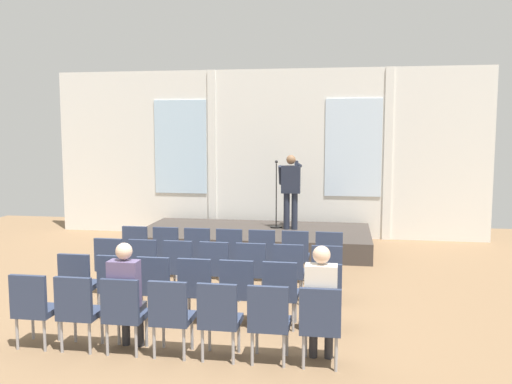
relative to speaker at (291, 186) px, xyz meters
The scene contains 35 objects.
ground_plane 5.38m from the speaker, 98.76° to the right, with size 16.99×16.99×0.00m, color #846647.
rear_partition 1.73m from the speaker, 118.86° to the left, with size 10.91×0.14×4.17m.
stage_platform 1.45m from the speaker, 166.61° to the right, with size 5.14×2.58×0.43m, color #3F3833.
speaker is the anchor object (origin of this frame).
mic_stand 0.74m from the speaker, 156.99° to the left, with size 0.28×0.28×1.55m.
chair_r0_c0 3.92m from the speaker, 131.55° to the right, with size 0.46×0.44×0.94m.
chair_r0_c1 3.57m from the speaker, 124.33° to the right, with size 0.46×0.44×0.94m.
chair_r0_c2 3.29m from the speaker, 115.63° to the right, with size 0.46×0.44×0.94m.
chair_r0_c3 3.09m from the speaker, 105.47° to the right, with size 0.46×0.44×0.94m.
chair_r0_c4 3.00m from the speaker, 94.21° to the right, with size 0.46×0.44×0.94m.
chair_r0_c5 3.01m from the speaker, 82.61° to the right, with size 0.46×0.44×0.94m.
chair_r0_c6 3.14m from the speaker, 71.59° to the right, with size 0.46×0.44×0.94m.
chair_r1_c0 4.81m from the speaker, 122.40° to the right, with size 0.46×0.44×0.94m.
chair_r1_c1 4.53m from the speaker, 116.07° to the right, with size 0.46×0.44×0.94m.
chair_r1_c2 4.31m from the speaker, 108.97° to the right, with size 0.46×0.44×0.94m.
chair_r1_c3 4.16m from the speaker, 101.21° to the right, with size 0.46×0.44×0.94m.
chair_r1_c4 4.09m from the speaker, 93.01° to the right, with size 0.46×0.44×0.94m.
chair_r1_c5 4.10m from the speaker, 84.70° to the right, with size 0.46×0.44×0.94m.
chair_r1_c6 4.20m from the speaker, 76.59° to the right, with size 0.46×0.44×0.94m.
chair_r2_c0 5.78m from the speaker, 116.31° to the right, with size 0.46×0.44×0.94m.
chair_r2_c1 5.55m from the speaker, 110.86° to the right, with size 0.46×0.44×0.94m.
chair_r2_c2 5.38m from the speaker, 104.99° to the right, with size 0.46×0.44×0.94m.
chair_r2_c3 5.26m from the speaker, 98.77° to the right, with size 0.46×0.44×0.94m.
chair_r2_c4 5.20m from the speaker, 92.35° to the right, with size 0.46×0.44×0.94m.
chair_r2_c5 5.21m from the speaker, 85.86° to the right, with size 0.46×0.44×0.94m.
chair_r2_c6 5.29m from the speaker, 79.48° to the right, with size 0.46×0.44×0.94m.
chair_r3_c0 6.81m from the speaker, 112.04° to the right, with size 0.46×0.44×0.94m.
chair_r3_c1 6.61m from the speaker, 107.33° to the right, with size 0.46×0.44×0.94m.
chair_r3_c2 6.47m from the speaker, 102.36° to the right, with size 0.46×0.44×0.94m.
audience_r3_c2 6.36m from the speaker, 102.52° to the right, with size 0.36×0.39×1.34m.
chair_r3_c3 6.37m from the speaker, 97.20° to the right, with size 0.46×0.44×0.94m.
chair_r3_c4 6.32m from the speaker, 91.92° to the right, with size 0.46×0.44×0.94m.
chair_r3_c5 6.33m from the speaker, 86.61° to the right, with size 0.46×0.44×0.94m.
chair_r3_c6 6.39m from the speaker, 81.36° to the right, with size 0.46×0.44×0.94m.
audience_r3_c6 6.29m from the speaker, 81.25° to the right, with size 0.36×0.39×1.38m.
Camera 1 is at (1.98, -7.09, 2.65)m, focal length 38.40 mm.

